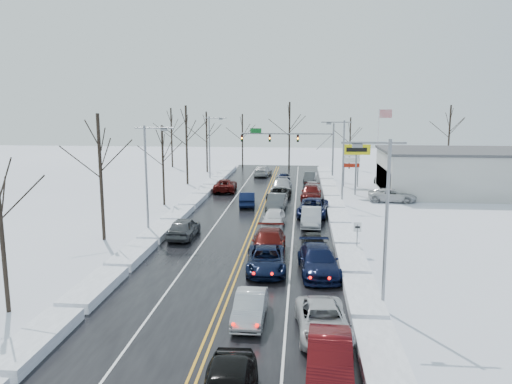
# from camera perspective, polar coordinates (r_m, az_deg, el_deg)

# --- Properties ---
(ground) EXTENTS (160.00, 160.00, 0.00)m
(ground) POSITION_cam_1_polar(r_m,az_deg,el_deg) (44.77, -0.17, -3.79)
(ground) COLOR silver
(ground) RESTS_ON ground
(road_surface) EXTENTS (14.00, 84.00, 0.01)m
(road_surface) POSITION_cam_1_polar(r_m,az_deg,el_deg) (46.70, 0.06, -3.20)
(road_surface) COLOR black
(road_surface) RESTS_ON ground
(snow_bank_left) EXTENTS (1.87, 72.00, 0.58)m
(snow_bank_left) POSITION_cam_1_polar(r_m,az_deg,el_deg) (47.98, -9.02, -2.97)
(snow_bank_left) COLOR white
(snow_bank_left) RESTS_ON ground
(snow_bank_right) EXTENTS (1.87, 72.00, 0.58)m
(snow_bank_right) POSITION_cam_1_polar(r_m,az_deg,el_deg) (46.65, 9.42, -3.36)
(snow_bank_right) COLOR white
(snow_bank_right) RESTS_ON ground
(traffic_signal_mast) EXTENTS (13.28, 0.39, 8.00)m
(traffic_signal_mast) POSITION_cam_1_polar(r_m,az_deg,el_deg) (71.45, 4.76, 5.83)
(traffic_signal_mast) COLOR slate
(traffic_signal_mast) RESTS_ON ground
(tires_plus_sign) EXTENTS (3.20, 0.34, 6.00)m
(tires_plus_sign) POSITION_cam_1_polar(r_m,az_deg,el_deg) (59.87, 11.41, 4.38)
(tires_plus_sign) COLOR slate
(tires_plus_sign) RESTS_ON ground
(used_vehicles_sign) EXTENTS (2.20, 0.22, 4.65)m
(used_vehicles_sign) POSITION_cam_1_polar(r_m,az_deg,el_deg) (65.99, 10.82, 3.45)
(used_vehicles_sign) COLOR slate
(used_vehicles_sign) RESTS_ON ground
(speed_limit_sign) EXTENTS (0.55, 0.09, 2.35)m
(speed_limit_sign) POSITION_cam_1_polar(r_m,az_deg,el_deg) (36.64, 11.51, -4.51)
(speed_limit_sign) COLOR slate
(speed_limit_sign) RESTS_ON ground
(flagpole) EXTENTS (1.87, 1.20, 10.00)m
(flagpole) POSITION_cam_1_polar(r_m,az_deg,el_deg) (74.24, 13.92, 6.08)
(flagpole) COLOR silver
(flagpole) RESTS_ON ground
(dealership_building) EXTENTS (20.40, 12.40, 5.30)m
(dealership_building) POSITION_cam_1_polar(r_m,az_deg,el_deg) (64.89, 23.07, 2.13)
(dealership_building) COLOR beige
(dealership_building) RESTS_ON ground
(streetlight_se) EXTENTS (3.20, 0.25, 9.00)m
(streetlight_se) POSITION_cam_1_polar(r_m,az_deg,el_deg) (26.17, 14.30, -2.20)
(streetlight_se) COLOR slate
(streetlight_se) RESTS_ON ground
(streetlight_ne) EXTENTS (3.20, 0.25, 9.00)m
(streetlight_ne) POSITION_cam_1_polar(r_m,az_deg,el_deg) (53.70, 9.74, 4.14)
(streetlight_ne) COLOR slate
(streetlight_ne) RESTS_ON ground
(streetlight_sw) EXTENTS (3.20, 0.25, 9.00)m
(streetlight_sw) POSITION_cam_1_polar(r_m,az_deg,el_deg) (41.55, -12.19, 2.36)
(streetlight_sw) COLOR slate
(streetlight_sw) RESTS_ON ground
(streetlight_nw) EXTENTS (3.20, 0.25, 9.00)m
(streetlight_nw) POSITION_cam_1_polar(r_m,az_deg,el_deg) (68.62, -5.18, 5.51)
(streetlight_nw) COLOR slate
(streetlight_nw) RESTS_ON ground
(tree_left_b) EXTENTS (4.00, 4.00, 10.00)m
(tree_left_b) POSITION_cam_1_polar(r_m,az_deg,el_deg) (40.60, -17.45, 4.32)
(tree_left_b) COLOR #2D231C
(tree_left_b) RESTS_ON ground
(tree_left_c) EXTENTS (3.40, 3.40, 8.50)m
(tree_left_c) POSITION_cam_1_polar(r_m,az_deg,el_deg) (53.54, -10.63, 4.77)
(tree_left_c) COLOR #2D231C
(tree_left_c) RESTS_ON ground
(tree_left_d) EXTENTS (4.20, 4.20, 10.50)m
(tree_left_d) POSITION_cam_1_polar(r_m,az_deg,el_deg) (67.13, -7.98, 7.09)
(tree_left_d) COLOR #2D231C
(tree_left_d) RESTS_ON ground
(tree_left_e) EXTENTS (3.80, 3.80, 9.50)m
(tree_left_e) POSITION_cam_1_polar(r_m,az_deg,el_deg) (78.81, -5.67, 7.06)
(tree_left_e) COLOR #2D231C
(tree_left_e) RESTS_ON ground
(tree_far_a) EXTENTS (4.00, 4.00, 10.00)m
(tree_far_a) POSITION_cam_1_polar(r_m,az_deg,el_deg) (86.25, -9.66, 7.45)
(tree_far_a) COLOR #2D231C
(tree_far_a) RESTS_ON ground
(tree_far_b) EXTENTS (3.60, 3.60, 9.00)m
(tree_far_b) POSITION_cam_1_polar(r_m,az_deg,el_deg) (84.99, -1.56, 7.08)
(tree_far_b) COLOR #2D231C
(tree_far_b) RESTS_ON ground
(tree_far_c) EXTENTS (4.40, 4.40, 11.00)m
(tree_far_c) POSITION_cam_1_polar(r_m,az_deg,el_deg) (82.35, 3.85, 7.94)
(tree_far_c) COLOR #2D231C
(tree_far_c) RESTS_ON ground
(tree_far_d) EXTENTS (3.40, 3.40, 8.50)m
(tree_far_d) POSITION_cam_1_polar(r_m,az_deg,el_deg) (84.27, 10.72, 6.65)
(tree_far_d) COLOR #2D231C
(tree_far_d) RESTS_ON ground
(tree_far_e) EXTENTS (4.20, 4.20, 10.50)m
(tree_far_e) POSITION_cam_1_polar(r_m,az_deg,el_deg) (87.64, 21.28, 7.18)
(tree_far_e) COLOR #2D231C
(tree_far_e) RESTS_ON ground
(queued_car_1) EXTENTS (1.51, 4.27, 1.40)m
(queued_car_1) POSITION_cam_1_polar(r_m,az_deg,el_deg) (25.85, -0.69, -14.45)
(queued_car_1) COLOR #A9ADB2
(queued_car_1) RESTS_ON ground
(queued_car_2) EXTENTS (2.84, 5.57, 1.51)m
(queued_car_2) POSITION_cam_1_polar(r_m,az_deg,el_deg) (32.86, 1.16, -8.98)
(queued_car_2) COLOR black
(queued_car_2) RESTS_ON ground
(queued_car_3) EXTENTS (2.50, 5.95, 1.72)m
(queued_car_3) POSITION_cam_1_polar(r_m,az_deg,el_deg) (36.27, 1.46, -7.13)
(queued_car_3) COLOR #460C09
(queued_car_3) RESTS_ON ground
(queued_car_4) EXTENTS (2.08, 4.67, 1.56)m
(queued_car_4) POSITION_cam_1_polar(r_m,az_deg,el_deg) (44.16, 2.02, -3.99)
(queued_car_4) COLOR white
(queued_car_4) RESTS_ON ground
(queued_car_5) EXTENTS (2.07, 5.11, 1.65)m
(queued_car_5) POSITION_cam_1_polar(r_m,az_deg,el_deg) (50.96, 2.37, -2.08)
(queued_car_5) COLOR #404345
(queued_car_5) RESTS_ON ground
(queued_car_6) EXTENTS (2.81, 5.14, 1.37)m
(queued_car_6) POSITION_cam_1_polar(r_m,az_deg,el_deg) (56.22, 2.61, -0.93)
(queued_car_6) COLOR black
(queued_car_6) RESTS_ON ground
(queued_car_7) EXTENTS (2.55, 5.99, 1.72)m
(queued_car_7) POSITION_cam_1_polar(r_m,az_deg,el_deg) (60.54, 2.94, -0.14)
(queued_car_7) COLOR #A6A8AE
(queued_car_7) RESTS_ON ground
(queued_car_8) EXTENTS (2.08, 4.13, 1.35)m
(queued_car_8) POSITION_cam_1_polar(r_m,az_deg,el_deg) (68.51, 3.08, 1.06)
(queued_car_8) COLOR black
(queued_car_8) RESTS_ON ground
(queued_car_9) EXTENTS (1.95, 5.07, 1.65)m
(queued_car_9) POSITION_cam_1_polar(r_m,az_deg,el_deg) (21.27, 8.35, -20.35)
(queued_car_9) COLOR #4D0A0D
(queued_car_9) RESTS_ON ground
(queued_car_10) EXTENTS (2.76, 5.30, 1.43)m
(queued_car_10) POSITION_cam_1_polar(r_m,az_deg,el_deg) (24.60, 7.60, -15.88)
(queued_car_10) COLOR #B8B8BA
(queued_car_10) RESTS_ON ground
(queued_car_11) EXTENTS (2.89, 6.05, 1.70)m
(queued_car_11) POSITION_cam_1_polar(r_m,az_deg,el_deg) (32.60, 7.11, -9.22)
(queued_car_11) COLOR black
(queued_car_11) RESTS_ON ground
(queued_car_12) EXTENTS (2.03, 4.36, 1.45)m
(queued_car_12) POSITION_cam_1_polar(r_m,az_deg,el_deg) (36.75, 6.65, -6.97)
(queued_car_12) COLOR black
(queued_car_12) RESTS_ON ground
(queued_car_13) EXTENTS (1.91, 5.01, 1.63)m
(queued_car_13) POSITION_cam_1_polar(r_m,az_deg,el_deg) (44.67, 6.33, -3.88)
(queued_car_13) COLOR #A7A9AF
(queued_car_13) RESTS_ON ground
(queued_car_14) EXTENTS (3.36, 6.14, 1.63)m
(queued_car_14) POSITION_cam_1_polar(r_m,az_deg,el_deg) (48.76, 6.50, -2.70)
(queued_car_14) COLOR black
(queued_car_14) RESTS_ON ground
(queued_car_15) EXTENTS (2.52, 5.57, 1.58)m
(queued_car_15) POSITION_cam_1_polar(r_m,az_deg,el_deg) (56.85, 6.31, -0.86)
(queued_car_15) COLOR #430908
(queued_car_15) RESTS_ON ground
(queued_car_16) EXTENTS (1.84, 4.46, 1.51)m
(queued_car_16) POSITION_cam_1_polar(r_m,az_deg,el_deg) (60.34, 6.44, -0.23)
(queued_car_16) COLOR silver
(queued_car_16) RESTS_ON ground
(queued_car_17) EXTENTS (1.96, 4.48, 1.43)m
(queued_car_17) POSITION_cam_1_polar(r_m,az_deg,el_deg) (69.00, 6.18, 1.08)
(queued_car_17) COLOR #3B3E40
(queued_car_17) RESTS_ON ground
(oncoming_car_0) EXTENTS (2.09, 4.78, 1.53)m
(oncoming_car_0) POSITION_cam_1_polar(r_m,az_deg,el_deg) (52.98, -1.03, -1.60)
(oncoming_car_0) COLOR black
(oncoming_car_0) RESTS_ON ground
(oncoming_car_1) EXTENTS (2.88, 5.72, 1.55)m
(oncoming_car_1) POSITION_cam_1_polar(r_m,az_deg,el_deg) (61.86, -3.51, 0.07)
(oncoming_car_1) COLOR #4B0B0A
(oncoming_car_1) RESTS_ON ground
(oncoming_car_2) EXTENTS (2.75, 5.53, 1.54)m
(oncoming_car_2) POSITION_cam_1_polar(r_m,az_deg,el_deg) (74.95, 0.79, 1.85)
(oncoming_car_2) COLOR #BABABC
(oncoming_car_2) RESTS_ON ground
(oncoming_car_3) EXTENTS (2.05, 4.91, 1.66)m
(oncoming_car_3) POSITION_cam_1_polar(r_m,az_deg,el_deg) (41.07, -8.21, -5.17)
(oncoming_car_3) COLOR #47494C
(oncoming_car_3) RESTS_ON ground
(parked_car_0) EXTENTS (5.48, 2.96, 1.46)m
(parked_car_0) POSITION_cam_1_polar(r_m,az_deg,el_deg) (57.29, 15.28, -1.08)
(parked_car_0) COLOR silver
(parked_car_0) RESTS_ON ground
(parked_car_1) EXTENTS (2.53, 5.38, 1.52)m
(parked_car_1) POSITION_cam_1_polar(r_m,az_deg,el_deg) (60.73, 17.48, -0.57)
(parked_car_1) COLOR #520A0F
(parked_car_1) RESTS_ON ground
(parked_car_2) EXTENTS (2.33, 5.05, 1.67)m
(parked_car_2) POSITION_cam_1_polar(r_m,az_deg,el_deg) (68.03, 14.42, 0.69)
(parked_car_2) COLOR black
(parked_car_2) RESTS_ON ground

